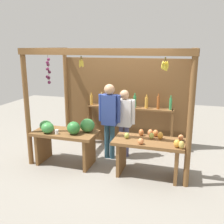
# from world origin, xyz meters

# --- Properties ---
(ground_plane) EXTENTS (12.00, 12.00, 0.00)m
(ground_plane) POSITION_xyz_m (0.00, 0.00, 0.00)
(ground_plane) COLOR gray
(ground_plane) RESTS_ON ground
(market_stall) EXTENTS (3.26, 1.85, 2.37)m
(market_stall) POSITION_xyz_m (-0.00, 0.42, 1.37)
(market_stall) COLOR brown
(market_stall) RESTS_ON ground
(fruit_counter_left) EXTENTS (1.32, 0.67, 0.97)m
(fruit_counter_left) POSITION_xyz_m (-0.83, -0.66, 0.64)
(fruit_counter_left) COLOR brown
(fruit_counter_left) RESTS_ON ground
(fruit_counter_right) EXTENTS (1.32, 0.64, 0.84)m
(fruit_counter_right) POSITION_xyz_m (0.88, -0.65, 0.54)
(fruit_counter_right) COLOR brown
(fruit_counter_right) RESTS_ON ground
(bottle_shelf_unit) EXTENTS (2.09, 0.22, 1.35)m
(bottle_shelf_unit) POSITION_xyz_m (0.18, 0.65, 0.81)
(bottle_shelf_unit) COLOR brown
(bottle_shelf_unit) RESTS_ON ground
(vendor_man) EXTENTS (0.48, 0.22, 1.64)m
(vendor_man) POSITION_xyz_m (-0.07, -0.11, 0.99)
(vendor_man) COLOR #294D60
(vendor_man) RESTS_ON ground
(vendor_woman) EXTENTS (0.48, 0.20, 1.50)m
(vendor_woman) POSITION_xyz_m (0.20, 0.08, 0.89)
(vendor_woman) COLOR #474669
(vendor_woman) RESTS_ON ground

